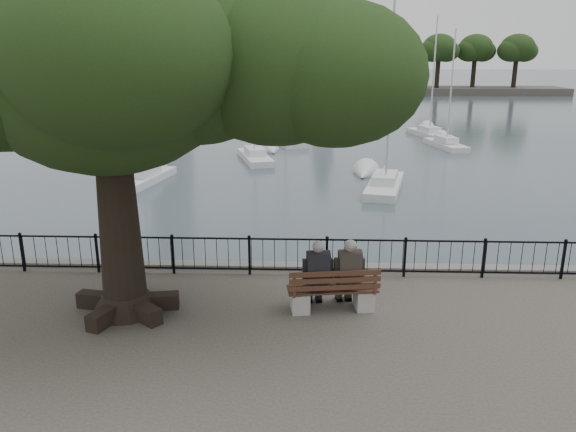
{
  "coord_description": "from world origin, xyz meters",
  "views": [
    {
      "loc": [
        0.51,
        -11.09,
        5.62
      ],
      "look_at": [
        0.0,
        2.5,
        1.6
      ],
      "focal_mm": 35.0,
      "sensor_mm": 36.0,
      "label": 1
    }
  ],
  "objects_px": {
    "bench": "(333,295)",
    "lion_monument": "(324,93)",
    "tree": "(146,53)",
    "person_right": "(348,276)",
    "person_left": "(317,277)"
  },
  "relations": [
    {
      "from": "person_right",
      "to": "lion_monument",
      "type": "bearing_deg",
      "value": 89.32
    },
    {
      "from": "person_right",
      "to": "lion_monument",
      "type": "distance_m",
      "value": 49.33
    },
    {
      "from": "bench",
      "to": "lion_monument",
      "type": "xyz_separation_m",
      "value": [
        0.92,
        49.49,
        0.86
      ]
    },
    {
      "from": "bench",
      "to": "person_left",
      "type": "bearing_deg",
      "value": 169.25
    },
    {
      "from": "bench",
      "to": "person_left",
      "type": "relative_size",
      "value": 1.23
    },
    {
      "from": "tree",
      "to": "lion_monument",
      "type": "bearing_deg",
      "value": 84.52
    },
    {
      "from": "person_right",
      "to": "tree",
      "type": "xyz_separation_m",
      "value": [
        -4.17,
        -0.22,
        4.79
      ]
    },
    {
      "from": "person_left",
      "to": "person_right",
      "type": "xyz_separation_m",
      "value": [
        0.69,
        0.09,
        0.0
      ]
    },
    {
      "from": "tree",
      "to": "lion_monument",
      "type": "height_order",
      "value": "tree"
    },
    {
      "from": "person_left",
      "to": "tree",
      "type": "distance_m",
      "value": 5.92
    },
    {
      "from": "tree",
      "to": "lion_monument",
      "type": "relative_size",
      "value": 1.17
    },
    {
      "from": "bench",
      "to": "person_left",
      "type": "xyz_separation_m",
      "value": [
        -0.36,
        0.07,
        0.4
      ]
    },
    {
      "from": "person_left",
      "to": "bench",
      "type": "bearing_deg",
      "value": -10.75
    },
    {
      "from": "bench",
      "to": "lion_monument",
      "type": "height_order",
      "value": "lion_monument"
    },
    {
      "from": "bench",
      "to": "tree",
      "type": "height_order",
      "value": "tree"
    }
  ]
}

